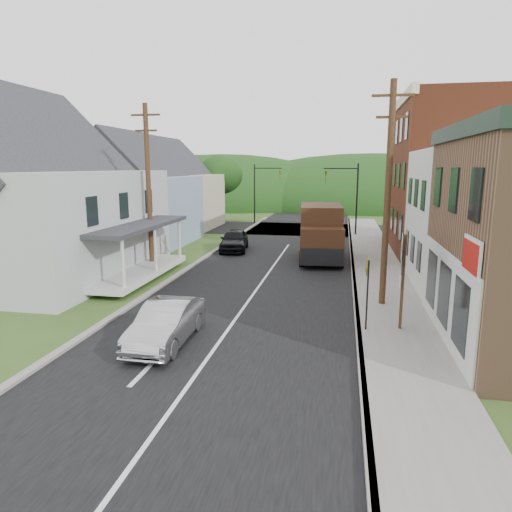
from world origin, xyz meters
The scene contains 24 objects.
ground centered at (0.00, 0.00, 0.00)m, with size 120.00×120.00×0.00m, color #2D4719.
road centered at (0.00, 10.00, 0.00)m, with size 9.00×90.00×0.02m, color black.
cross_road centered at (0.00, 27.00, 0.00)m, with size 60.00×9.00×0.02m, color black.
sidewalk_right centered at (5.90, 8.00, 0.07)m, with size 2.80×55.00×0.15m, color slate.
curb_right centered at (4.55, 8.00, 0.07)m, with size 0.20×55.00×0.15m, color slate.
curb_left centered at (-4.65, 8.00, 0.06)m, with size 0.30×55.00×0.12m, color slate.
storefront_white centered at (11.30, 7.50, 3.25)m, with size 8.00×7.00×6.50m, color silver.
storefront_red centered at (11.30, 17.00, 5.00)m, with size 8.00×12.00×10.00m, color maroon.
house_gray centered at (-12.00, 6.00, 4.23)m, with size 10.20×12.24×8.35m.
house_blue centered at (-11.00, 17.00, 3.69)m, with size 7.14×8.16×7.28m.
house_cream centered at (-11.50, 26.00, 3.69)m, with size 7.14×8.16×7.28m.
utility_pole_right centered at (5.60, 3.50, 4.66)m, with size 1.60×0.26×9.00m.
utility_pole_left centered at (-6.50, 8.00, 4.66)m, with size 1.60×0.26×9.00m.
traffic_signal_right centered at (4.30, 23.50, 3.76)m, with size 2.87×0.20×6.00m.
traffic_signal_left centered at (-4.30, 30.50, 3.76)m, with size 2.87×0.20×6.00m.
tree_left_b centered at (-17.00, 12.00, 4.88)m, with size 4.80×4.80×6.94m.
tree_left_c centered at (-19.00, 20.00, 5.94)m, with size 5.80×5.80×8.41m.
tree_left_d centered at (-9.00, 32.00, 4.88)m, with size 4.80×4.80×6.94m.
forested_ridge centered at (0.00, 55.00, 0.00)m, with size 90.00×30.00×16.00m, color #1C3610.
silver_sedan centered at (-1.66, -2.01, 0.69)m, with size 1.45×4.17×1.37m, color #A5A5AA.
dark_sedan centered at (-3.43, 14.92, 0.74)m, with size 1.76×4.37×1.49m, color black.
delivery_van centered at (2.59, 12.72, 1.72)m, with size 2.95×6.27×3.41m.
route_sign_cluster centered at (5.93, 0.51, 2.31)m, with size 0.29×1.90×3.33m.
warning_sign centered at (4.78, 0.18, 1.82)m, with size 0.15×0.72×2.61m.
Camera 1 is at (3.85, -15.38, 5.71)m, focal length 32.00 mm.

